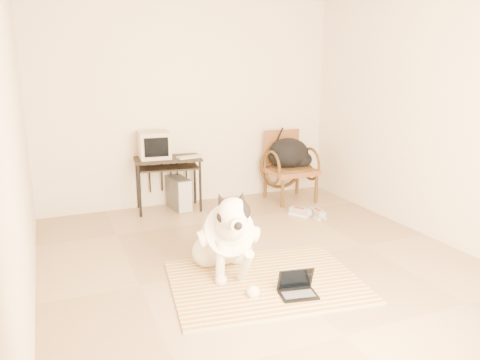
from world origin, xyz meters
TOP-DOWN VIEW (x-y plane):
  - floor at (0.00, 0.00)m, footprint 4.50×4.50m
  - wall_back at (0.00, 2.25)m, footprint 4.50×0.00m
  - wall_front at (0.00, -2.25)m, footprint 4.50×0.00m
  - wall_left at (-2.00, 0.00)m, footprint 0.00×4.50m
  - wall_right at (2.00, 0.00)m, footprint 0.00×4.50m
  - rug at (-0.15, -0.36)m, footprint 1.77×1.44m
  - dog at (-0.39, -0.05)m, footprint 0.57×1.20m
  - laptop at (-0.01, -0.68)m, footprint 0.33×0.27m
  - computer_desk at (-0.40, 1.98)m, footprint 0.88×0.56m
  - crt_monitor at (-0.55, 2.03)m, footprint 0.40×0.39m
  - desk_keyboard at (-0.13, 1.87)m, footprint 0.37×0.19m
  - pc_tower at (-0.26, 1.98)m, footprint 0.24×0.46m
  - rattan_chair at (1.26, 1.82)m, footprint 0.62×0.60m
  - backpack at (1.28, 1.82)m, footprint 0.62×0.48m
  - sneaker_left at (1.06, 1.13)m, footprint 0.23×0.29m
  - sneaker_right at (1.22, 0.98)m, footprint 0.13×0.28m

SIDE VIEW (x-z plane):
  - floor at x=0.00m, z-range 0.00..0.00m
  - rug at x=-0.15m, z-range 0.00..0.02m
  - sneaker_right at x=1.22m, z-range -0.01..0.09m
  - sneaker_left at x=1.06m, z-range -0.01..0.09m
  - laptop at x=-0.01m, z-range -0.03..0.18m
  - pc_tower at x=-0.26m, z-range 0.00..0.42m
  - dog at x=-0.39m, z-range -0.09..0.77m
  - rattan_chair at x=1.26m, z-range 0.00..0.95m
  - computer_desk at x=-0.40m, z-range 0.25..0.94m
  - backpack at x=1.28m, z-range 0.42..0.84m
  - desk_keyboard at x=-0.13m, z-range 0.69..0.71m
  - crt_monitor at x=-0.55m, z-range 0.69..1.03m
  - wall_back at x=0.00m, z-range -0.90..3.60m
  - wall_front at x=0.00m, z-range -0.90..3.60m
  - wall_left at x=-2.00m, z-range -0.90..3.60m
  - wall_right at x=2.00m, z-range -0.90..3.60m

